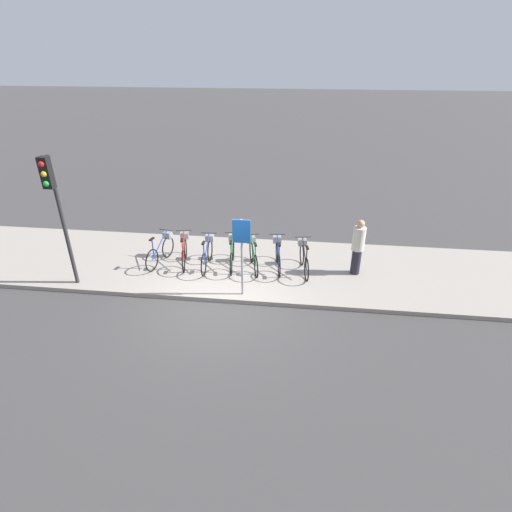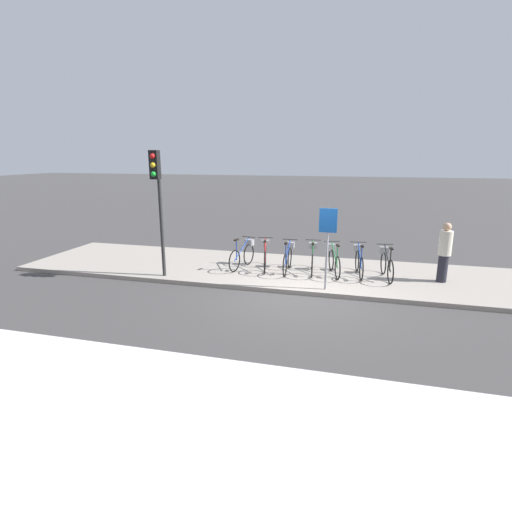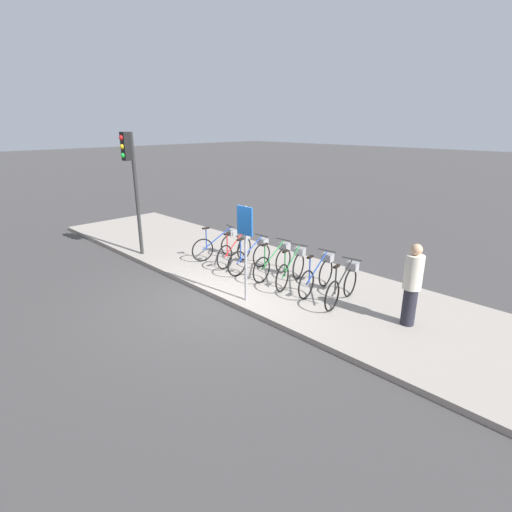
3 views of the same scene
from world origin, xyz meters
name	(u,v)px [view 3 (image 3 of 3)]	position (x,y,z in m)	size (l,w,h in m)	color
ground_plane	(220,301)	(0.00, 0.00, 0.00)	(120.00, 120.00, 0.00)	#423F3F
sidewalk	(275,278)	(0.00, 1.84, 0.06)	(17.74, 3.69, 0.12)	#9E9389
parked_bicycle_0	(220,244)	(-2.08, 1.75, 0.55)	(0.50, 1.54, 0.96)	black
parked_bicycle_1	(237,248)	(-1.40, 1.79, 0.55)	(0.50, 1.54, 0.96)	black
parked_bicycle_2	(252,255)	(-0.69, 1.69, 0.55)	(0.46, 1.56, 0.96)	black
parked_bicycle_3	(275,260)	(0.02, 1.80, 0.55)	(0.46, 1.56, 0.96)	black
parked_bicycle_4	(292,267)	(0.64, 1.74, 0.55)	(0.57, 1.52, 0.96)	black
parked_bicycle_5	(319,273)	(1.34, 1.84, 0.55)	(0.46, 1.55, 0.96)	black
parked_bicycle_6	(344,283)	(2.09, 1.73, 0.55)	(0.46, 1.55, 0.96)	black
pedestrian	(412,283)	(3.55, 1.76, 0.97)	(0.34, 0.34, 1.62)	#23232D
traffic_light	(130,169)	(-4.02, 0.24, 2.62)	(0.24, 0.40, 3.48)	#2D2D2D
sign_post	(245,238)	(0.54, 0.29, 1.55)	(0.44, 0.07, 2.09)	#99999E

